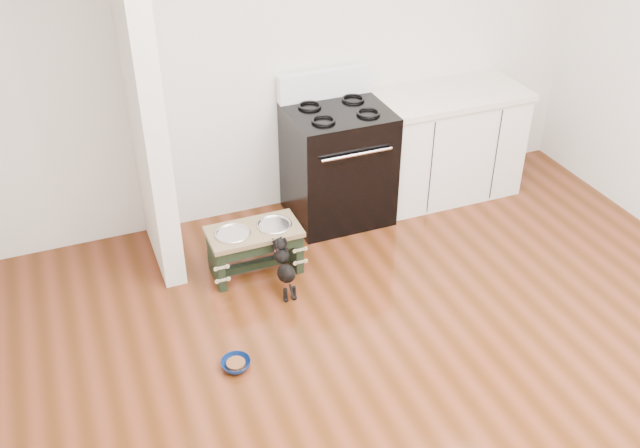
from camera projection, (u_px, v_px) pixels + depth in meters
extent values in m
plane|color=#47220C|center=(442.00, 408.00, 4.10)|extent=(5.00, 5.00, 0.00)
plane|color=silver|center=(291.00, 45.00, 5.31)|extent=(5.00, 0.00, 5.00)
cube|color=silver|center=(141.00, 86.00, 4.63)|extent=(0.15, 0.80, 2.70)
cube|color=black|center=(338.00, 165.00, 5.60)|extent=(0.76, 0.65, 0.92)
cube|color=black|center=(354.00, 190.00, 5.39)|extent=(0.58, 0.02, 0.50)
cylinder|color=silver|center=(357.00, 155.00, 5.19)|extent=(0.56, 0.02, 0.02)
cube|color=white|center=(325.00, 84.00, 5.50)|extent=(0.76, 0.08, 0.22)
torus|color=black|center=(323.00, 120.00, 5.18)|extent=(0.18, 0.18, 0.02)
torus|color=black|center=(368.00, 113.00, 5.29)|extent=(0.18, 0.18, 0.02)
torus|color=black|center=(310.00, 106.00, 5.40)|extent=(0.18, 0.18, 0.02)
torus|color=black|center=(353.00, 99.00, 5.51)|extent=(0.18, 0.18, 0.02)
cube|color=white|center=(445.00, 146.00, 5.94)|extent=(1.20, 0.60, 0.86)
cube|color=beige|center=(450.00, 95.00, 5.69)|extent=(1.24, 0.64, 0.05)
cube|color=black|center=(456.00, 200.00, 5.95)|extent=(1.20, 0.06, 0.10)
cube|color=black|center=(216.00, 261.00, 5.03)|extent=(0.05, 0.31, 0.32)
cube|color=black|center=(293.00, 244.00, 5.21)|extent=(0.05, 0.31, 0.32)
cube|color=black|center=(260.00, 249.00, 4.94)|extent=(0.52, 0.03, 0.08)
cube|color=black|center=(256.00, 265.00, 5.18)|extent=(0.52, 0.05, 0.05)
cube|color=brown|center=(254.00, 232.00, 5.02)|extent=(0.66, 0.35, 0.04)
cylinder|color=silver|center=(233.00, 236.00, 4.97)|extent=(0.22, 0.22, 0.04)
cylinder|color=silver|center=(274.00, 227.00, 5.07)|extent=(0.22, 0.22, 0.04)
torus|color=silver|center=(233.00, 233.00, 4.96)|extent=(0.26, 0.26, 0.02)
torus|color=silver|center=(274.00, 225.00, 5.05)|extent=(0.26, 0.26, 0.02)
cylinder|color=black|center=(285.00, 295.00, 4.89)|extent=(0.03, 0.03, 0.10)
cylinder|color=black|center=(294.00, 293.00, 4.91)|extent=(0.03, 0.03, 0.10)
sphere|color=black|center=(286.00, 300.00, 4.91)|extent=(0.04, 0.04, 0.04)
sphere|color=black|center=(295.00, 298.00, 4.92)|extent=(0.04, 0.04, 0.04)
ellipsoid|color=black|center=(286.00, 273.00, 4.88)|extent=(0.11, 0.27, 0.24)
sphere|color=black|center=(282.00, 256.00, 4.89)|extent=(0.11, 0.11, 0.11)
sphere|color=black|center=(280.00, 245.00, 4.88)|extent=(0.09, 0.09, 0.09)
sphere|color=black|center=(273.00, 241.00, 4.92)|extent=(0.03, 0.03, 0.03)
sphere|color=black|center=(281.00, 239.00, 4.94)|extent=(0.03, 0.03, 0.03)
cylinder|color=black|center=(291.00, 291.00, 4.84)|extent=(0.02, 0.08, 0.09)
torus|color=#E64351|center=(281.00, 250.00, 4.89)|extent=(0.09, 0.06, 0.08)
imported|color=navy|center=(236.00, 364.00, 4.36)|extent=(0.24, 0.24, 0.06)
cylinder|color=#522F17|center=(236.00, 364.00, 4.36)|extent=(0.12, 0.12, 0.02)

